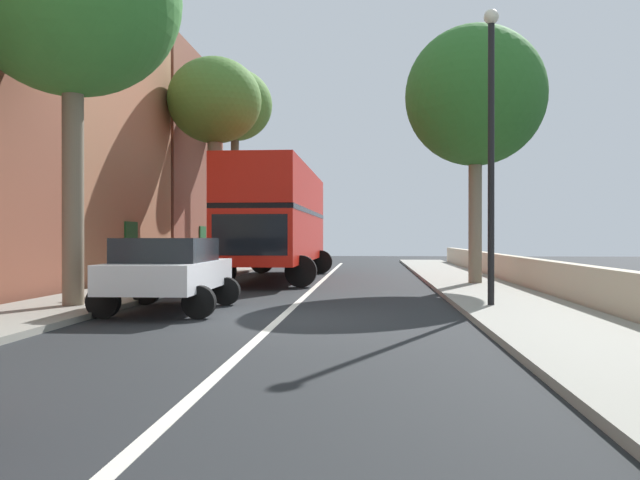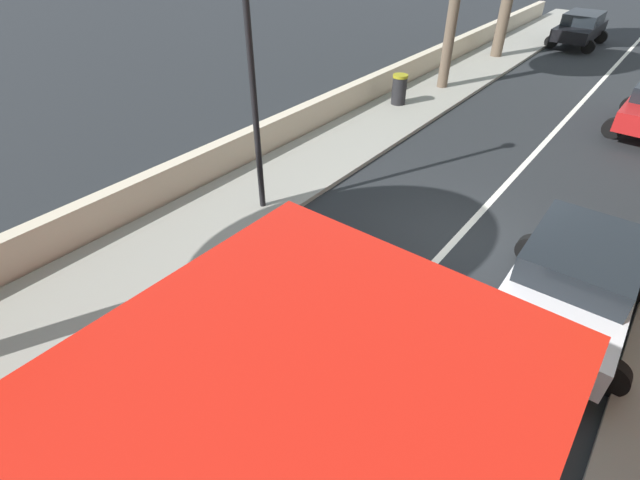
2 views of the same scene
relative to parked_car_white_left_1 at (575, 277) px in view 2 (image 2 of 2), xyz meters
The scene contains 8 objects.
ground_plane 2.92m from the parked_car_white_left_1, 25.90° to the right, with size 84.00×84.00×0.00m, color black.
road_centre_line 2.92m from the parked_car_white_left_1, 25.90° to the right, with size 0.16×54.00×0.01m, color silver.
sidewalk_right 7.54m from the parked_car_white_left_1, ahead, with size 2.60×60.00×0.12m, color gray.
boundary_wall_right 9.04m from the parked_car_white_left_1, ahead, with size 0.36×54.00×0.95m, color beige.
parked_car_white_left_1 is the anchor object (origin of this frame).
parked_car_black_right_2 21.98m from the parked_car_white_left_1, 76.86° to the right, with size 2.45×4.36×1.59m.
lamppost_right 7.43m from the parked_car_white_left_1, ahead, with size 0.32×0.32×6.31m.
litter_bin_right 10.87m from the parked_car_white_left_1, 44.15° to the right, with size 0.55×0.55×1.06m.
Camera 2 is at (-2.77, 8.75, 6.11)m, focal length 26.10 mm.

